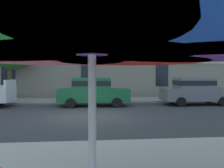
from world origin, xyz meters
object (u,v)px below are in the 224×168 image
object	(u,v)px
sedan_gray	(195,90)
patio_umbrella	(92,28)
street_tree_left	(13,50)
sedan_green	(93,91)

from	to	relation	value
sedan_gray	patio_umbrella	size ratio (longest dim) A/B	1.28
patio_umbrella	street_tree_left	bearing A→B (deg)	109.46
street_tree_left	patio_umbrella	distance (m)	17.66
sedan_green	patio_umbrella	xyz separation A→B (m)	(-0.19, -12.70, 1.26)
sedan_gray	street_tree_left	world-z (taller)	street_tree_left
sedan_green	patio_umbrella	distance (m)	12.76
sedan_green	street_tree_left	xyz separation A→B (m)	(-6.04, 3.87, 2.97)
sedan_gray	patio_umbrella	bearing A→B (deg)	-118.36
sedan_green	patio_umbrella	bearing A→B (deg)	-90.83
sedan_green	street_tree_left	bearing A→B (deg)	147.35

